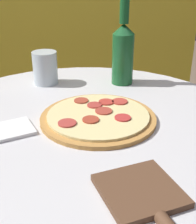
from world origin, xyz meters
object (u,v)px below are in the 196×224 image
at_px(beer_bottle, 123,51).
at_px(pizza_paddle, 149,202).
at_px(pizza, 98,116).
at_px(drinking_glass, 45,68).

bearing_deg(beer_bottle, pizza_paddle, -95.35).
relative_size(pizza, drinking_glass, 2.78).
distance_m(pizza, beer_bottle, 0.28).
distance_m(pizza, drinking_glass, 0.30).
distance_m(beer_bottle, drinking_glass, 0.25).
bearing_deg(pizza_paddle, beer_bottle, 158.66).
bearing_deg(pizza, pizza_paddle, -80.78).
bearing_deg(pizza, drinking_glass, 117.31).
xyz_separation_m(pizza, beer_bottle, (0.10, 0.25, 0.09)).
bearing_deg(drinking_glass, beer_bottle, -4.89).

